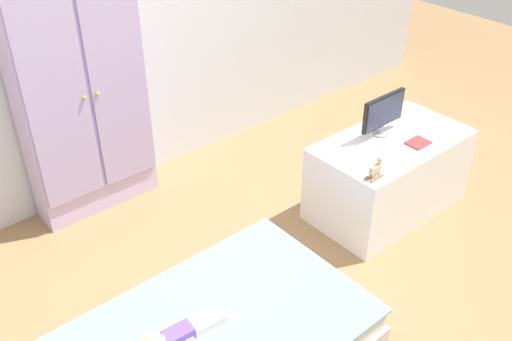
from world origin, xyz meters
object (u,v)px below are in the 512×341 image
at_px(wardrobe, 80,88).
at_px(rocking_horse_toy, 376,168).
at_px(tv_monitor, 384,112).
at_px(doll, 169,339).
at_px(tv_stand, 388,175).
at_px(book_red, 418,143).

bearing_deg(wardrobe, rocking_horse_toy, -55.76).
xyz_separation_m(tv_monitor, rocking_horse_toy, (-0.38, -0.28, -0.09)).
height_order(doll, rocking_horse_toy, rocking_horse_toy).
bearing_deg(rocking_horse_toy, tv_monitor, 35.94).
bearing_deg(tv_monitor, wardrobe, 139.95).
bearing_deg(tv_stand, wardrobe, 137.90).
distance_m(tv_monitor, rocking_horse_toy, 0.48).
bearing_deg(book_red, tv_stand, 120.95).
distance_m(doll, tv_stand, 1.74).
distance_m(tv_stand, tv_monitor, 0.40).
distance_m(wardrobe, book_red, 1.96).
xyz_separation_m(tv_monitor, book_red, (0.08, -0.21, -0.14)).
bearing_deg(wardrobe, book_red, -43.30).
height_order(tv_stand, tv_monitor, tv_monitor).
xyz_separation_m(doll, rocking_horse_toy, (1.34, 0.03, 0.28)).
bearing_deg(tv_stand, tv_monitor, 95.22).
bearing_deg(tv_monitor, doll, -169.77).
relative_size(tv_stand, rocking_horse_toy, 7.81).
distance_m(doll, tv_monitor, 1.78).
bearing_deg(book_red, rocking_horse_toy, -171.95).
relative_size(rocking_horse_toy, book_red, 0.94).
xyz_separation_m(tv_stand, book_red, (0.07, -0.12, 0.25)).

